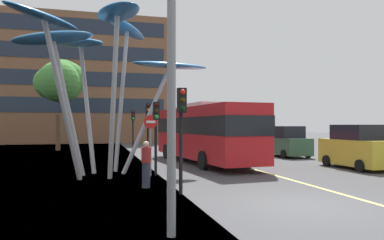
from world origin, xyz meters
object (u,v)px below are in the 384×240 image
(leaf_sculpture, at_px, (99,48))
(traffic_light_kerb_far, at_px, (156,122))
(red_bus, at_px, (203,131))
(traffic_light_opposite, at_px, (133,122))
(pedestrian, at_px, (146,164))
(no_entry_sign, at_px, (151,136))
(car_parked_far, at_px, (287,143))
(street_lamp, at_px, (185,11))
(car_parked_mid, at_px, (358,148))
(traffic_light_island_mid, at_px, (148,119))
(traffic_light_kerb_near, at_px, (181,117))

(leaf_sculpture, bearing_deg, traffic_light_kerb_far, -20.70)
(red_bus, relative_size, traffic_light_opposite, 3.38)
(pedestrian, bearing_deg, no_entry_sign, 78.99)
(car_parked_far, xyz_separation_m, street_lamp, (-11.30, -16.28, 3.58))
(leaf_sculpture, bearing_deg, no_entry_sign, -25.32)
(red_bus, height_order, traffic_light_opposite, red_bus)
(street_lamp, distance_m, pedestrian, 6.97)
(traffic_light_kerb_far, xyz_separation_m, car_parked_mid, (10.53, 0.06, -1.32))
(car_parked_mid, relative_size, car_parked_far, 1.08)
(traffic_light_island_mid, bearing_deg, no_entry_sign, -96.62)
(car_parked_far, bearing_deg, red_bus, -158.73)
(red_bus, height_order, pedestrian, red_bus)
(traffic_light_opposite, bearing_deg, car_parked_mid, -51.35)
(pedestrian, bearing_deg, car_parked_far, 42.57)
(red_bus, xyz_separation_m, leaf_sculpture, (-5.99, -3.72, 3.80))
(street_lamp, bearing_deg, car_parked_mid, 38.43)
(traffic_light_kerb_near, height_order, car_parked_far, traffic_light_kerb_near)
(car_parked_mid, xyz_separation_m, car_parked_far, (-0.04, 7.29, -0.05))
(traffic_light_kerb_far, height_order, pedestrian, traffic_light_kerb_far)
(traffic_light_kerb_near, height_order, car_parked_mid, traffic_light_kerb_near)
(traffic_light_kerb_far, bearing_deg, leaf_sculpture, 159.30)
(car_parked_far, distance_m, no_entry_sign, 13.11)
(traffic_light_island_mid, xyz_separation_m, pedestrian, (-1.31, -9.29, -1.75))
(car_parked_mid, relative_size, street_lamp, 0.59)
(car_parked_far, bearing_deg, traffic_light_kerb_far, -144.98)
(leaf_sculpture, relative_size, no_entry_sign, 3.36)
(car_parked_mid, height_order, street_lamp, street_lamp)
(traffic_light_opposite, bearing_deg, street_lamp, -92.65)
(traffic_light_opposite, relative_size, no_entry_sign, 1.27)
(leaf_sculpture, height_order, traffic_light_kerb_far, leaf_sculpture)
(traffic_light_opposite, distance_m, car_parked_far, 11.81)
(no_entry_sign, bearing_deg, car_parked_far, 34.75)
(traffic_light_kerb_near, distance_m, traffic_light_kerb_far, 4.67)
(no_entry_sign, bearing_deg, street_lamp, -93.52)
(red_bus, bearing_deg, leaf_sculpture, -148.19)
(traffic_light_island_mid, height_order, pedestrian, traffic_light_island_mid)
(traffic_light_kerb_near, relative_size, pedestrian, 2.06)
(leaf_sculpture, distance_m, traffic_light_kerb_far, 4.25)
(traffic_light_kerb_near, xyz_separation_m, pedestrian, (-0.93, 1.62, -1.66))
(street_lamp, bearing_deg, pedestrian, 90.29)
(traffic_light_kerb_near, xyz_separation_m, traffic_light_kerb_far, (-0.09, 4.67, -0.12))
(pedestrian, bearing_deg, traffic_light_opposite, 86.27)
(red_bus, height_order, leaf_sculpture, leaf_sculpture)
(car_parked_mid, xyz_separation_m, street_lamp, (-11.33, -8.99, 3.53))
(traffic_light_kerb_far, xyz_separation_m, traffic_light_island_mid, (0.47, 6.23, 0.21))
(traffic_light_kerb_near, bearing_deg, car_parked_far, 49.13)
(traffic_light_island_mid, xyz_separation_m, no_entry_sign, (-0.74, -6.34, -0.80))
(traffic_light_kerb_near, height_order, pedestrian, traffic_light_kerb_near)
(traffic_light_kerb_near, distance_m, street_lamp, 4.83)
(red_bus, height_order, no_entry_sign, red_bus)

